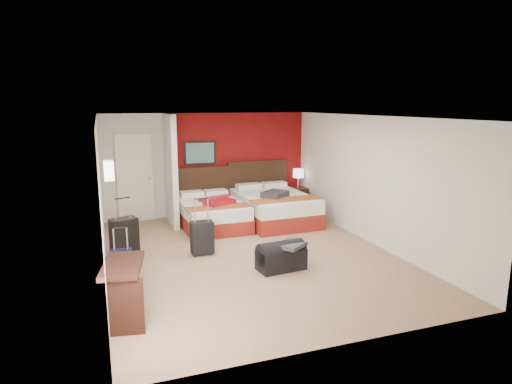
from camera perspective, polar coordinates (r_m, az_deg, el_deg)
name	(u,v)px	position (r m, az deg, el deg)	size (l,w,h in m)	color
ground	(250,255)	(8.16, -0.74, -8.14)	(6.50, 6.50, 0.00)	tan
room_walls	(160,179)	(8.89, -12.35, 1.60)	(5.02, 6.52, 2.50)	silver
red_accent_panel	(237,163)	(11.09, -2.45, 3.73)	(3.50, 0.04, 2.50)	maroon
partition_wall	(171,170)	(10.11, -10.94, 2.79)	(0.12, 1.20, 2.50)	silver
entry_door	(135,178)	(10.65, -15.37, 1.78)	(0.82, 0.06, 2.05)	silver
bed_left	(212,214)	(9.93, -5.73, -2.90)	(1.33, 1.90, 0.57)	white
bed_right	(274,208)	(10.32, 2.33, -2.08)	(1.52, 2.17, 0.65)	white
red_suitcase_open	(217,200)	(9.78, -5.06, -1.07)	(0.62, 0.85, 0.11)	#A30E1D
jacket_bundle	(275,194)	(9.92, 2.46, -0.30)	(0.55, 0.44, 0.13)	#313135
nightstand	(298,199)	(11.43, 5.43, -0.92)	(0.43, 0.43, 0.60)	black
table_lamp	(298,178)	(11.33, 5.48, 1.75)	(0.27, 0.27, 0.49)	silver
suitcase_black	(124,239)	(8.31, -16.64, -5.78)	(0.46, 0.29, 0.69)	black
suitcase_charcoal	(202,239)	(8.15, -6.97, -6.04)	(0.40, 0.25, 0.59)	black
suitcase_navy	(122,266)	(7.32, -16.91, -9.10)	(0.33, 0.20, 0.46)	black
duffel_bag	(281,258)	(7.44, 3.26, -8.50)	(0.78, 0.42, 0.40)	black
jacket_draped	(291,245)	(7.38, 4.51, -6.81)	(0.46, 0.39, 0.06)	#3E3D42
desk	(124,292)	(5.96, -16.68, -12.25)	(0.46, 0.93, 0.77)	black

